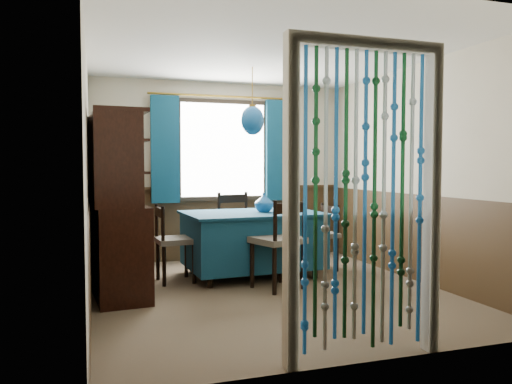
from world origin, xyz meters
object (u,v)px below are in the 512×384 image
object	(u,v)px
chair_right	(321,235)
sideboard	(116,232)
dining_table	(252,239)
bowl_shelf	(122,168)
chair_far	(238,227)
chair_left	(173,241)
pendant_lamp	(252,120)
vase_table	(264,203)
vase_sideboard	(120,194)
chair_near	(280,241)

from	to	relation	value
chair_right	sideboard	distance (m)	2.56
dining_table	bowl_shelf	world-z (taller)	bowl_shelf
dining_table	chair_right	world-z (taller)	chair_right
chair_far	sideboard	distance (m)	1.87
chair_left	pendant_lamp	distance (m)	1.70
pendant_lamp	bowl_shelf	xyz separation A→B (m)	(-1.54, -0.51, -0.57)
bowl_shelf	pendant_lamp	bearing A→B (deg)	18.53
dining_table	vase_table	distance (m)	0.46
chair_far	chair_left	bearing A→B (deg)	26.58
dining_table	vase_table	world-z (taller)	vase_table
chair_left	sideboard	distance (m)	0.71
chair_left	vase_sideboard	size ratio (longest dim) A/B	4.94
dining_table	chair_left	xyz separation A→B (m)	(-0.96, -0.02, 0.03)
chair_right	vase_sideboard	distance (m)	2.53
chair_near	pendant_lamp	xyz separation A→B (m)	(-0.08, 0.71, 1.35)
chair_right	vase_table	world-z (taller)	vase_table
sideboard	pendant_lamp	size ratio (longest dim) A/B	2.32
dining_table	chair_far	distance (m)	0.66
bowl_shelf	vase_sideboard	size ratio (longest dim) A/B	1.27
pendant_lamp	vase_sideboard	distance (m)	1.76
chair_left	chair_right	size ratio (longest dim) A/B	1.05
chair_far	chair_right	size ratio (longest dim) A/B	1.15
pendant_lamp	bowl_shelf	size ratio (longest dim) A/B	3.53
dining_table	chair_near	bearing A→B (deg)	-86.40
sideboard	pendant_lamp	xyz separation A→B (m)	(1.60, 0.30, 1.23)
vase_table	chair_far	bearing A→B (deg)	101.42
chair_near	chair_right	size ratio (longest dim) A/B	1.16
vase_sideboard	chair_far	bearing A→B (deg)	25.12
chair_left	bowl_shelf	size ratio (longest dim) A/B	3.89
chair_far	chair_left	size ratio (longest dim) A/B	1.10
chair_left	dining_table	bearing A→B (deg)	87.37
chair_near	chair_left	distance (m)	1.25
sideboard	pendant_lamp	distance (m)	2.04
chair_left	bowl_shelf	bearing A→B (deg)	-53.58
chair_near	sideboard	world-z (taller)	sideboard
chair_right	vase_sideboard	world-z (taller)	vase_sideboard
chair_near	vase_sideboard	size ratio (longest dim) A/B	5.45
vase_table	vase_sideboard	size ratio (longest dim) A/B	1.20
dining_table	pendant_lamp	distance (m)	1.42
vase_table	chair_near	bearing A→B (deg)	-95.18
chair_near	chair_right	world-z (taller)	chair_near
chair_near	vase_sideboard	distance (m)	1.81
dining_table	chair_near	size ratio (longest dim) A/B	1.69
dining_table	sideboard	xyz separation A→B (m)	(-1.60, -0.30, 0.19)
chair_far	pendant_lamp	xyz separation A→B (m)	(-0.01, -0.66, 1.35)
vase_table	bowl_shelf	xyz separation A→B (m)	(-1.68, -0.50, 0.42)
sideboard	vase_sideboard	size ratio (longest dim) A/B	10.41
chair_near	chair_right	distance (m)	1.14
chair_left	vase_table	bearing A→B (deg)	86.45
vase_table	vase_sideboard	bearing A→B (deg)	-178.32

